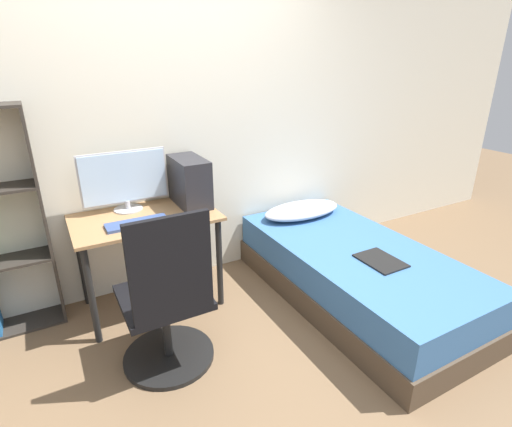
{
  "coord_description": "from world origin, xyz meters",
  "views": [
    {
      "loc": [
        -0.87,
        -1.54,
        1.78
      ],
      "look_at": [
        0.38,
        0.71,
        0.75
      ],
      "focal_mm": 28.0,
      "sensor_mm": 36.0,
      "label": 1
    }
  ],
  "objects": [
    {
      "name": "keyboard",
      "position": [
        -0.38,
        0.98,
        0.73
      ],
      "size": [
        0.41,
        0.15,
        0.02
      ],
      "color": "#33477A",
      "rests_on": "desk"
    },
    {
      "name": "bed",
      "position": [
        1.09,
        0.42,
        0.21
      ],
      "size": [
        0.97,
        1.97,
        0.43
      ],
      "color": "#4C3D2D",
      "rests_on": "ground_plane"
    },
    {
      "name": "ground_plane",
      "position": [
        0.0,
        0.0,
        0.0
      ],
      "size": [
        14.0,
        14.0,
        0.0
      ],
      "primitive_type": "plane",
      "color": "brown"
    },
    {
      "name": "magazine",
      "position": [
        1.08,
        0.19,
        0.44
      ],
      "size": [
        0.24,
        0.32,
        0.01
      ],
      "color": "black",
      "rests_on": "bed"
    },
    {
      "name": "wall_back",
      "position": [
        0.0,
        1.43,
        1.25
      ],
      "size": [
        8.0,
        0.05,
        2.5
      ],
      "color": "silver",
      "rests_on": "ground_plane"
    },
    {
      "name": "pc_tower",
      "position": [
        0.07,
        1.18,
        0.9
      ],
      "size": [
        0.21,
        0.41,
        0.35
      ],
      "color": "#232328",
      "rests_on": "desk"
    },
    {
      "name": "desk",
      "position": [
        -0.3,
        1.1,
        0.6
      ],
      "size": [
        0.99,
        0.6,
        0.72
      ],
      "color": "#997047",
      "rests_on": "ground_plane"
    },
    {
      "name": "pillow",
      "position": [
        1.09,
        1.15,
        0.49
      ],
      "size": [
        0.74,
        0.36,
        0.11
      ],
      "color": "#B2B7C6",
      "rests_on": "bed"
    },
    {
      "name": "office_chair",
      "position": [
        -0.38,
        0.4,
        0.39
      ],
      "size": [
        0.56,
        0.56,
        1.04
      ],
      "color": "black",
      "rests_on": "ground_plane"
    },
    {
      "name": "monitor",
      "position": [
        -0.37,
        1.29,
        0.95
      ],
      "size": [
        0.61,
        0.2,
        0.43
      ],
      "color": "#B7B7BC",
      "rests_on": "desk"
    }
  ]
}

